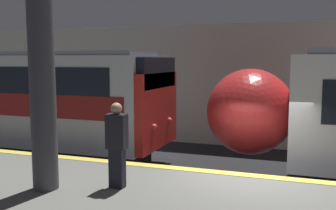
% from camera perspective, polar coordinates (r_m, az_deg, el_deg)
% --- Properties ---
extents(station_rear_barrier, '(50.00, 0.15, 4.90)m').
position_cam_1_polar(station_rear_barrier, '(15.72, 15.54, 2.60)').
color(station_rear_barrier, '#B2AD9E').
rests_on(station_rear_barrier, ground).
extents(support_pillar_near, '(0.48, 0.48, 3.67)m').
position_cam_1_polar(support_pillar_near, '(7.71, -17.73, 1.62)').
color(support_pillar_near, '#47474C').
rests_on(support_pillar_near, platform).
extents(person_waiting, '(0.38, 0.24, 1.65)m').
position_cam_1_polar(person_waiting, '(7.61, -7.42, -5.53)').
color(person_waiting, black).
rests_on(person_waiting, platform).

